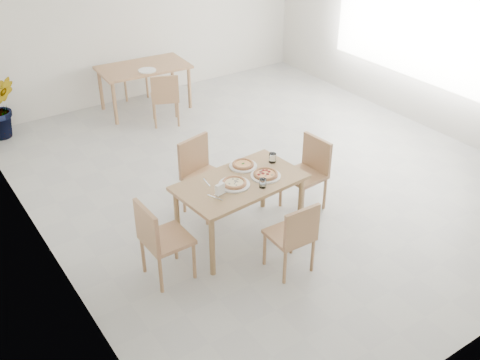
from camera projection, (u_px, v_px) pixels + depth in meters
room at (413, 25)px, 8.57m from camera, size 7.28×7.00×7.00m
main_table at (240, 188)px, 6.09m from camera, size 1.44×0.89×0.75m
chair_south at (294, 234)px, 5.66m from camera, size 0.43×0.43×0.84m
chair_north at (201, 171)px, 6.66m from camera, size 0.55×0.55×0.93m
chair_west at (159, 237)px, 5.56m from camera, size 0.46×0.46×0.91m
chair_east at (309, 169)px, 6.74m from camera, size 0.48×0.48×0.90m
plate_margherita at (243, 166)px, 6.31m from camera, size 0.32×0.32×0.02m
plate_mushroom at (234, 184)px, 5.96m from camera, size 0.34×0.34×0.02m
plate_pepperoni at (266, 176)px, 6.12m from camera, size 0.33×0.33×0.02m
pizza_margherita at (243, 164)px, 6.30m from camera, size 0.29×0.29×0.03m
pizza_mushroom at (234, 183)px, 5.95m from camera, size 0.28×0.28×0.03m
pizza_pepperoni at (266, 174)px, 6.11m from camera, size 0.33×0.33×0.03m
tumbler_a at (273, 158)px, 6.38m from camera, size 0.08×0.08×0.11m
tumbler_b at (263, 183)px, 5.91m from camera, size 0.08×0.08×0.10m
napkin_holder at (220, 190)px, 5.77m from camera, size 0.12×0.08×0.13m
fork_a at (207, 182)px, 6.01m from camera, size 0.04×0.18×0.01m
fork_b at (215, 198)px, 5.75m from camera, size 0.09×0.19×0.01m
second_table at (144, 71)px, 9.23m from camera, size 1.50×0.92×0.75m
chair_back_s at (165, 96)px, 8.76m from camera, size 0.55×0.55×0.86m
chair_back_n at (130, 66)px, 9.85m from camera, size 0.50×0.50×0.91m
plate_empty at (147, 70)px, 8.98m from camera, size 0.29×0.29×0.02m
potted_plant at (0, 108)px, 8.41m from camera, size 0.53×0.43×0.96m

